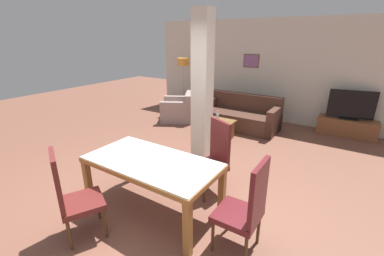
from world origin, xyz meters
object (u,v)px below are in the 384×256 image
(tv_stand, at_px, (347,127))
(tv_screen, at_px, (351,105))
(armchair, at_px, (179,110))
(bottle, at_px, (217,116))
(coffee_table, at_px, (220,129))
(dining_chair_near_left, at_px, (71,194))
(dining_chair_head_right, at_px, (246,207))
(sofa, at_px, (240,117))
(floor_lamp, at_px, (183,67))
(dining_table, at_px, (152,171))
(dining_chair_far_right, at_px, (213,156))

(tv_stand, relative_size, tv_screen, 1.30)
(armchair, relative_size, bottle, 5.23)
(coffee_table, bearing_deg, tv_stand, 35.48)
(dining_chair_near_left, relative_size, armchair, 0.95)
(dining_chair_head_right, bearing_deg, sofa, 23.45)
(tv_stand, bearing_deg, armchair, -164.04)
(dining_chair_head_right, distance_m, tv_stand, 4.69)
(coffee_table, bearing_deg, floor_lamp, 144.04)
(tv_stand, xyz_separation_m, tv_screen, (0.00, 0.00, 0.54))
(sofa, distance_m, bottle, 0.99)
(sofa, bearing_deg, dining_chair_head_right, 113.45)
(dining_chair_near_left, xyz_separation_m, tv_stand, (2.44, 5.48, -0.37))
(dining_table, distance_m, sofa, 3.84)
(dining_chair_near_left, bearing_deg, bottle, 118.26)
(dining_chair_near_left, height_order, tv_screen, dining_chair_near_left)
(bottle, bearing_deg, armchair, 158.58)
(armchair, bearing_deg, floor_lamp, -3.02)
(dining_chair_far_right, xyz_separation_m, floor_lamp, (-2.94, 3.46, 0.80))
(dining_table, relative_size, armchair, 1.50)
(dining_chair_far_right, relative_size, tv_stand, 0.88)
(armchair, distance_m, floor_lamp, 1.48)
(dining_table, bearing_deg, dining_chair_far_right, 63.57)
(sofa, xyz_separation_m, coffee_table, (-0.11, -0.95, -0.07))
(tv_screen, height_order, floor_lamp, floor_lamp)
(sofa, bearing_deg, tv_screen, -161.04)
(dining_table, bearing_deg, dining_chair_near_left, -116.71)
(armchair, distance_m, coffee_table, 1.70)
(dining_chair_near_left, bearing_deg, coffee_table, 117.24)
(tv_screen, bearing_deg, dining_chair_far_right, 57.17)
(dining_table, relative_size, dining_chair_near_left, 1.57)
(coffee_table, bearing_deg, armchair, 159.47)
(armchair, xyz_separation_m, tv_screen, (4.06, 1.16, 0.47))
(bottle, xyz_separation_m, tv_stand, (2.54, 1.76, -0.30))
(dining_chair_head_right, distance_m, armchair, 4.83)
(sofa, relative_size, bottle, 8.64)
(bottle, distance_m, tv_screen, 3.10)
(dining_table, height_order, dining_chair_near_left, dining_chair_near_left)
(dining_chair_near_left, xyz_separation_m, tv_screen, (2.44, 5.48, 0.17))
(tv_stand, bearing_deg, tv_screen, 0.00)
(dining_table, height_order, dining_chair_far_right, dining_chair_far_right)
(sofa, height_order, tv_stand, sofa)
(coffee_table, xyz_separation_m, tv_screen, (2.47, 1.76, 0.53))
(dining_chair_far_right, height_order, bottle, dining_chair_far_right)
(armchair, relative_size, coffee_table, 1.78)
(dining_chair_near_left, distance_m, tv_stand, 6.01)
(dining_chair_near_left, relative_size, sofa, 0.58)
(dining_chair_head_right, relative_size, tv_stand, 0.88)
(dining_chair_head_right, height_order, bottle, dining_chair_head_right)
(sofa, bearing_deg, tv_stand, -161.04)
(bottle, height_order, floor_lamp, floor_lamp)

